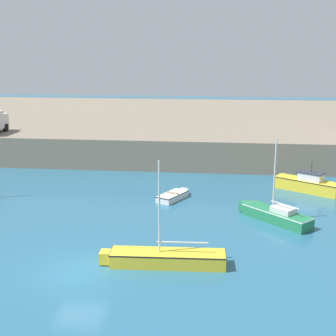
% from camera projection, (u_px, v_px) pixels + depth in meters
% --- Properties ---
extents(ground_plane, '(200.00, 200.00, 0.00)m').
position_uv_depth(ground_plane, '(78.00, 272.00, 23.77)').
color(ground_plane, '#28607F').
extents(quay_seawall, '(120.00, 40.00, 2.92)m').
position_uv_depth(quay_seawall, '(168.00, 124.00, 62.66)').
color(quay_seawall, gray).
rests_on(quay_seawall, ground).
extents(sailboat_green_0, '(4.64, 4.59, 5.55)m').
position_uv_depth(sailboat_green_0, '(276.00, 215.00, 30.72)').
color(sailboat_green_0, '#237A4C').
rests_on(sailboat_green_0, ground).
extents(dinghy_white_2, '(2.34, 3.35, 0.56)m').
position_uv_depth(dinghy_white_2, '(173.00, 196.00, 35.47)').
color(dinghy_white_2, white).
rests_on(dinghy_white_2, ground).
extents(sailboat_yellow_4, '(6.63, 1.61, 5.63)m').
position_uv_depth(sailboat_yellow_4, '(165.00, 258.00, 24.39)').
color(sailboat_yellow_4, yellow).
rests_on(sailboat_yellow_4, ground).
extents(motorboat_yellow_5, '(5.49, 4.08, 2.52)m').
position_uv_depth(motorboat_yellow_5, '(309.00, 184.00, 37.29)').
color(motorboat_yellow_5, yellow).
rests_on(motorboat_yellow_5, ground).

